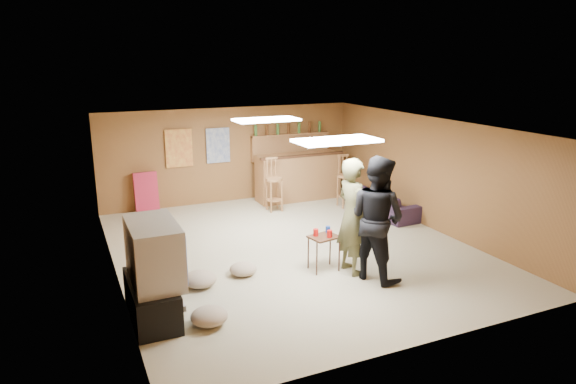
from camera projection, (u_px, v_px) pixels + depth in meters
name	position (u px, v px, depth m)	size (l,w,h in m)	color
ground	(293.00, 249.00, 9.17)	(7.00, 7.00, 0.00)	tan
ceiling	(293.00, 126.00, 8.61)	(6.00, 7.00, 0.02)	silver
wall_back	(230.00, 155.00, 11.98)	(6.00, 0.02, 2.20)	brown
wall_front	(422.00, 260.00, 5.80)	(6.00, 0.02, 2.20)	brown
wall_left	(112.00, 210.00, 7.70)	(0.02, 7.00, 2.20)	brown
wall_right	(431.00, 173.00, 10.08)	(0.02, 7.00, 2.20)	brown
tv_stand	(152.00, 299.00, 6.71)	(0.55, 1.30, 0.50)	black
dvd_box	(169.00, 303.00, 6.82)	(0.35, 0.50, 0.08)	#B2B2B7
tv_body	(154.00, 252.00, 6.57)	(0.60, 1.10, 0.80)	#B2B2B7
tv_screen	(178.00, 249.00, 6.69)	(0.02, 0.95, 0.65)	navy
bar_counter	(298.00, 177.00, 12.23)	(2.00, 0.60, 1.10)	#946135
bar_lip	(303.00, 156.00, 11.86)	(2.10, 0.12, 0.05)	#3B2012
bar_shelf	(290.00, 135.00, 12.38)	(2.00, 0.18, 0.05)	#946135
bar_backing	(290.00, 147.00, 12.47)	(2.00, 0.14, 0.60)	#946135
poster_left	(179.00, 148.00, 11.40)	(0.60, 0.03, 0.85)	#BF3F26
poster_right	(218.00, 145.00, 11.76)	(0.55, 0.03, 0.80)	#334C99
folding_chair_stack	(146.00, 193.00, 11.18)	(0.50, 0.14, 0.90)	#BB2240
ceiling_panel_front	(337.00, 141.00, 7.29)	(1.20, 0.60, 0.04)	white
ceiling_panel_back	(266.00, 120.00, 9.67)	(1.20, 0.60, 0.04)	white
person_olive	(352.00, 216.00, 7.97)	(0.67, 0.44, 1.85)	brown
person_black	(377.00, 218.00, 7.75)	(0.93, 0.73, 1.92)	black
sofa	(385.00, 202.00, 11.12)	(1.79, 0.70, 0.52)	black
tray_table	(324.00, 253.00, 8.20)	(0.44, 0.35, 0.57)	#3B2012
cup_red_near	(316.00, 232.00, 8.12)	(0.08, 0.08, 0.11)	red
cup_red_far	(330.00, 234.00, 8.05)	(0.08, 0.08, 0.11)	red
cup_blue	(328.00, 229.00, 8.27)	(0.08, 0.08, 0.11)	#163998
bar_stool_left	(274.00, 184.00, 11.27)	(0.39, 0.39, 1.22)	#946135
bar_stool_right	(346.00, 180.00, 11.60)	(0.39, 0.39, 1.23)	#946135
cushion_near_tv	(200.00, 279.00, 7.65)	(0.50, 0.50, 0.22)	tan
cushion_mid	(243.00, 269.00, 8.06)	(0.43, 0.43, 0.19)	tan
cushion_far	(209.00, 316.00, 6.57)	(0.48, 0.48, 0.22)	tan
bottle_row	(289.00, 128.00, 12.30)	(1.76, 0.08, 0.26)	#3F7233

